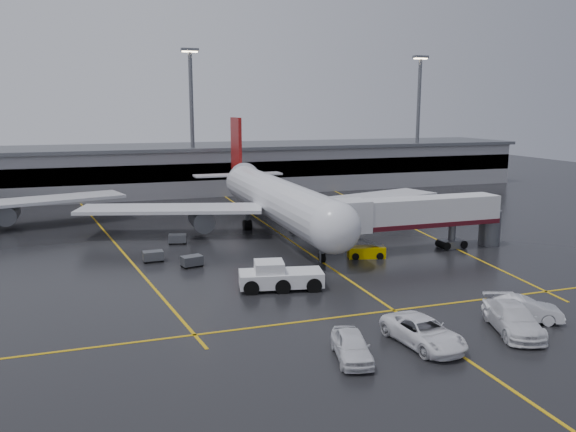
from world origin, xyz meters
name	(u,v)px	position (x,y,z in m)	size (l,w,h in m)	color
ground	(299,246)	(0.00, 0.00, 0.00)	(220.00, 220.00, 0.00)	black
apron_line_centre	(299,246)	(0.00, 0.00, 0.01)	(0.25, 90.00, 0.02)	gold
apron_line_stop	(394,310)	(0.00, -22.00, 0.01)	(60.00, 0.25, 0.02)	gold
apron_line_left	(112,240)	(-20.00, 10.00, 0.01)	(0.25, 70.00, 0.02)	gold
apron_line_right	(397,220)	(18.00, 10.00, 0.01)	(0.25, 70.00, 0.02)	gold
terminal	(215,167)	(0.00, 47.93, 4.32)	(122.00, 19.00, 8.60)	gray
light_mast_mid	(192,113)	(-5.00, 42.00, 14.47)	(3.00, 1.20, 25.45)	#595B60
light_mast_right	(418,113)	(40.00, 42.00, 14.47)	(3.00, 1.20, 25.45)	#595B60
main_airliner	(274,197)	(0.00, 9.70, 4.21)	(48.80, 45.60, 14.10)	silver
jet_bridge	(420,216)	(11.87, -6.00, 3.93)	(19.90, 3.40, 6.05)	silver
pushback_tractor	(279,277)	(-6.86, -13.96, 1.02)	(7.62, 4.30, 2.57)	white
belt_loader	(366,252)	(5.07, -6.79, 0.60)	(4.13, 2.61, 2.43)	#C59F00
service_van_a	(423,332)	(-1.40, -28.48, 0.91)	(3.01, 6.52, 1.81)	white
service_van_b	(513,319)	(5.80, -28.48, 0.97)	(2.72, 6.69, 1.94)	silver
service_van_c	(523,309)	(7.85, -27.02, 0.91)	(1.92, 5.51, 1.81)	silver
service_van_d	(352,346)	(-6.81, -28.95, 0.87)	(2.05, 5.10, 1.74)	white
baggage_cart_a	(192,261)	(-12.89, -4.59, 0.63)	(2.26, 1.75, 1.12)	#595B60
baggage_cart_b	(153,256)	(-16.33, -1.41, 0.63)	(2.03, 1.35, 1.12)	#595B60
baggage_cart_c	(177,238)	(-12.89, 5.73, 0.63)	(2.21, 1.66, 1.12)	#595B60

